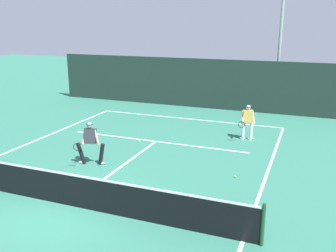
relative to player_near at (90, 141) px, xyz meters
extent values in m
plane|color=#2D6E58|center=(1.15, -3.03, -0.88)|extent=(80.00, 80.00, 0.00)
cube|color=white|center=(1.15, 7.67, -0.88)|extent=(10.06, 0.10, 0.01)
cube|color=white|center=(6.18, -3.03, -0.88)|extent=(0.10, 21.39, 0.01)
cube|color=white|center=(1.15, 3.37, -0.88)|extent=(8.20, 0.10, 0.01)
cube|color=white|center=(1.15, 0.17, -0.88)|extent=(0.10, 6.40, 0.01)
cylinder|color=#1E4723|center=(6.62, -3.03, -0.34)|extent=(0.09, 0.09, 1.09)
cube|color=black|center=(1.15, -3.03, -0.41)|extent=(10.85, 0.02, 0.94)
cube|color=white|center=(1.15, -3.03, 0.09)|extent=(10.85, 0.03, 0.05)
cylinder|color=black|center=(0.38, 0.10, -0.48)|extent=(0.31, 0.20, 0.82)
cylinder|color=black|center=(-0.38, -0.08, -0.48)|extent=(0.37, 0.22, 0.81)
ellipsoid|color=white|center=(0.38, 0.10, -0.83)|extent=(0.28, 0.17, 0.09)
ellipsoid|color=white|center=(-0.38, -0.08, -0.83)|extent=(0.28, 0.17, 0.09)
cube|color=#2D3338|center=(0.00, 0.01, 0.21)|extent=(0.48, 0.43, 0.60)
cylinder|color=tan|center=(0.23, 0.07, 0.18)|extent=(0.25, 0.15, 0.62)
cylinder|color=tan|center=(-0.22, -0.04, 0.18)|extent=(0.19, 0.44, 0.56)
sphere|color=tan|center=(0.00, 0.01, 0.61)|extent=(0.22, 0.22, 0.22)
cylinder|color=#19478C|center=(0.00, 0.01, 0.65)|extent=(0.28, 0.28, 0.04)
cylinder|color=black|center=(-0.21, -0.30, -0.03)|extent=(0.09, 0.26, 0.03)
torus|color=black|center=(-0.13, -0.63, -0.03)|extent=(0.29, 0.09, 0.29)
cylinder|color=silver|center=(4.99, 5.20, -0.48)|extent=(0.18, 0.17, 0.79)
cylinder|color=silver|center=(4.64, 5.13, -0.48)|extent=(0.18, 0.17, 0.79)
ellipsoid|color=white|center=(4.99, 5.20, -0.83)|extent=(0.28, 0.16, 0.09)
ellipsoid|color=white|center=(4.64, 5.13, -0.83)|extent=(0.28, 0.16, 0.09)
cube|color=#E5B24C|center=(4.81, 5.17, 0.19)|extent=(0.45, 0.31, 0.56)
cylinder|color=beige|center=(5.04, 5.21, 0.16)|extent=(0.21, 0.13, 0.61)
cylinder|color=beige|center=(4.59, 5.12, 0.16)|extent=(0.20, 0.54, 0.45)
sphere|color=beige|center=(4.81, 5.17, 0.59)|extent=(0.21, 0.21, 0.21)
cylinder|color=#19478C|center=(4.81, 5.17, 0.62)|extent=(0.27, 0.27, 0.04)
cylinder|color=black|center=(4.59, 4.86, -0.05)|extent=(0.08, 0.26, 0.03)
torus|color=black|center=(4.66, 4.53, -0.05)|extent=(0.29, 0.08, 0.29)
sphere|color=#D1E033|center=(0.49, 3.07, -0.85)|extent=(0.07, 0.07, 0.07)
sphere|color=#D1E033|center=(5.22, 0.73, -0.85)|extent=(0.07, 0.07, 0.07)
cube|color=#1F332A|center=(1.15, 10.62, 0.61)|extent=(19.47, 0.12, 2.98)
cylinder|color=#9EA39E|center=(5.32, 11.83, 3.13)|extent=(0.18, 0.18, 8.02)
camera|label=1|loc=(7.41, -11.03, 4.21)|focal=39.99mm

